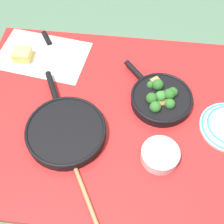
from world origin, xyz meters
name	(u,v)px	position (x,y,z in m)	size (l,w,h in m)	color
ground_plane	(112,184)	(0.00, 0.00, 0.00)	(14.00, 14.00, 0.00)	#51755B
dining_table_red	(112,126)	(0.00, 0.00, 0.66)	(1.14, 0.89, 0.75)	red
skillet_broccoli	(161,98)	(0.19, 0.08, 0.78)	(0.29, 0.31, 0.07)	black
skillet_eggs	(66,131)	(-0.16, -0.11, 0.77)	(0.30, 0.43, 0.05)	black
wooden_spoon	(77,172)	(-0.09, -0.26, 0.76)	(0.22, 0.36, 0.02)	#A87A4C
parchment_sheet	(43,55)	(-0.35, 0.28, 0.75)	(0.43, 0.31, 0.00)	beige
grater_knife	(51,48)	(-0.32, 0.33, 0.76)	(0.18, 0.27, 0.02)	silver
cheese_block	(22,55)	(-0.43, 0.26, 0.77)	(0.08, 0.07, 0.05)	#EACC66
prep_bowl_steel	(160,155)	(0.19, -0.17, 0.77)	(0.14, 0.14, 0.05)	#B7B7BC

